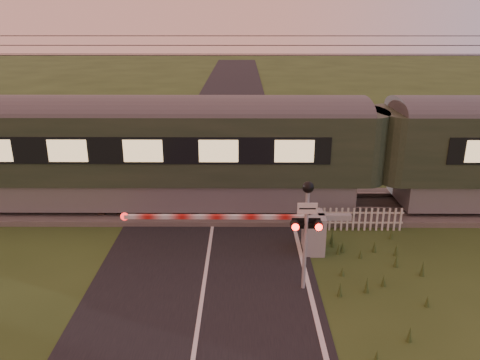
{
  "coord_description": "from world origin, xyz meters",
  "views": [
    {
      "loc": [
        1.02,
        -9.5,
        6.68
      ],
      "look_at": [
        0.94,
        3.2,
        2.25
      ],
      "focal_mm": 35.0,
      "sensor_mm": 36.0,
      "label": 1
    }
  ],
  "objects_px": {
    "boom_gate": "(304,230)",
    "picket_fence": "(359,219)",
    "train": "(377,151)",
    "crossing_signal": "(307,217)"
  },
  "relations": [
    {
      "from": "crossing_signal",
      "to": "boom_gate",
      "type": "bearing_deg",
      "value": 82.96
    },
    {
      "from": "train",
      "to": "boom_gate",
      "type": "relative_size",
      "value": 5.98
    },
    {
      "from": "train",
      "to": "crossing_signal",
      "type": "bearing_deg",
      "value": -120.37
    },
    {
      "from": "boom_gate",
      "to": "picket_fence",
      "type": "bearing_deg",
      "value": 35.54
    },
    {
      "from": "train",
      "to": "boom_gate",
      "type": "distance_m",
      "value": 4.68
    },
    {
      "from": "crossing_signal",
      "to": "picket_fence",
      "type": "bearing_deg",
      "value": 57.33
    },
    {
      "from": "boom_gate",
      "to": "picket_fence",
      "type": "distance_m",
      "value": 2.48
    },
    {
      "from": "picket_fence",
      "to": "train",
      "type": "bearing_deg",
      "value": 64.22
    },
    {
      "from": "picket_fence",
      "to": "crossing_signal",
      "type": "bearing_deg",
      "value": -122.67
    },
    {
      "from": "train",
      "to": "crossing_signal",
      "type": "relative_size",
      "value": 13.84
    }
  ]
}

